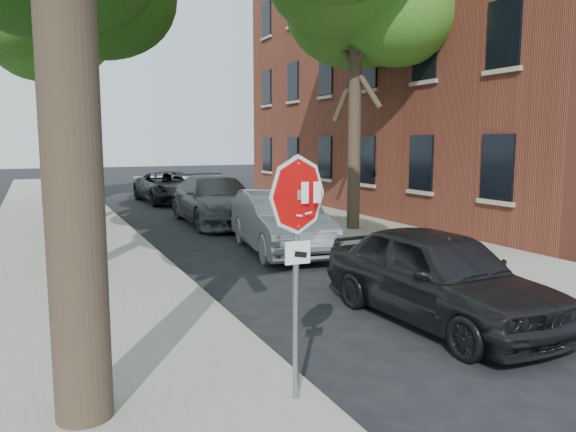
# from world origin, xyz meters

# --- Properties ---
(ground) EXTENTS (120.00, 120.00, 0.00)m
(ground) POSITION_xyz_m (0.00, 0.00, 0.00)
(ground) COLOR black
(ground) RESTS_ON ground
(sidewalk_left) EXTENTS (4.00, 55.00, 0.12)m
(sidewalk_left) POSITION_xyz_m (-2.50, 12.00, 0.06)
(sidewalk_left) COLOR gray
(sidewalk_left) RESTS_ON ground
(sidewalk_right) EXTENTS (4.00, 55.00, 0.12)m
(sidewalk_right) POSITION_xyz_m (6.00, 12.00, 0.06)
(sidewalk_right) COLOR gray
(sidewalk_right) RESTS_ON ground
(curb_left) EXTENTS (0.12, 55.00, 0.13)m
(curb_left) POSITION_xyz_m (-0.45, 12.00, 0.07)
(curb_left) COLOR #9E9384
(curb_left) RESTS_ON ground
(curb_right) EXTENTS (0.12, 55.00, 0.13)m
(curb_right) POSITION_xyz_m (3.95, 12.00, 0.07)
(curb_right) COLOR #9E9384
(curb_right) RESTS_ON ground
(apartment_building) EXTENTS (12.20, 20.20, 15.30)m
(apartment_building) POSITION_xyz_m (14.00, 14.00, 7.65)
(apartment_building) COLOR brown
(apartment_building) RESTS_ON ground
(stop_sign) EXTENTS (0.76, 0.34, 2.61)m
(stop_sign) POSITION_xyz_m (-0.70, -0.03, 1.95)
(stop_sign) COLOR gray
(stop_sign) RESTS_ON sidewalk_left
(tree_far) EXTENTS (5.29, 4.91, 9.33)m
(tree_far) POSITION_xyz_m (-2.72, 21.11, 7.21)
(tree_far) COLOR black
(tree_far) RESTS_ON sidewalk_left
(car_a) EXTENTS (1.98, 4.51, 1.51)m
(car_a) POSITION_xyz_m (2.60, 1.73, 0.76)
(car_a) COLOR black
(car_a) RESTS_ON ground
(car_b) EXTENTS (2.31, 5.01, 1.59)m
(car_b) POSITION_xyz_m (2.60, 7.98, 0.80)
(car_b) COLOR #929499
(car_b) RESTS_ON ground
(car_c) EXTENTS (2.50, 5.81, 1.67)m
(car_c) POSITION_xyz_m (2.60, 13.57, 0.83)
(car_c) COLOR #46464A
(car_c) RESTS_ON ground
(car_d) EXTENTS (2.67, 5.39, 1.47)m
(car_d) POSITION_xyz_m (2.60, 20.94, 0.73)
(car_d) COLOR black
(car_d) RESTS_ON ground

